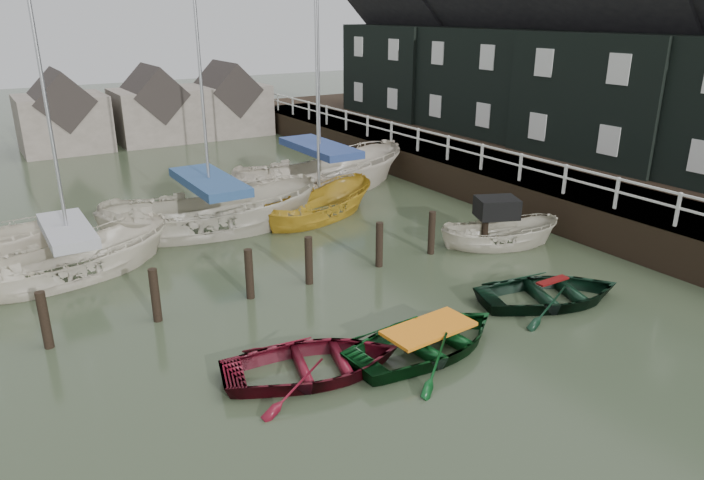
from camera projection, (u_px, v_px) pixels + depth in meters
ground at (406, 314)px, 16.05m from camera, size 120.00×120.00×0.00m
pier at (443, 165)px, 28.47m from camera, size 3.04×32.00×2.70m
land_strip at (527, 165)px, 31.47m from camera, size 14.00×38.00×1.50m
quay_houses at (561, 48)px, 28.44m from camera, size 6.52×28.14×10.01m
mooring_pilings at (312, 266)px, 17.71m from camera, size 13.72×0.22×1.80m
far_sheds at (152, 110)px, 36.51m from camera, size 14.00×4.08×4.39m
rowboat_red at (314, 374)px, 13.38m from camera, size 4.45×3.67×0.80m
rowboat_green at (428, 351)px, 14.28m from camera, size 4.24×3.17×0.84m
rowboat_dkgreen at (550, 302)px, 16.69m from camera, size 4.67×3.97×0.82m
motorboat at (498, 243)px, 20.62m from camera, size 4.21×2.94×2.36m
sailboat_a at (74, 273)px, 18.35m from camera, size 6.33×3.37×10.51m
sailboat_b at (213, 228)px, 22.17m from camera, size 8.07×4.29×12.78m
sailboat_c at (320, 216)px, 23.63m from camera, size 5.80×3.69×10.95m
sailboat_d at (321, 189)px, 27.03m from camera, size 8.26×3.27×13.13m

